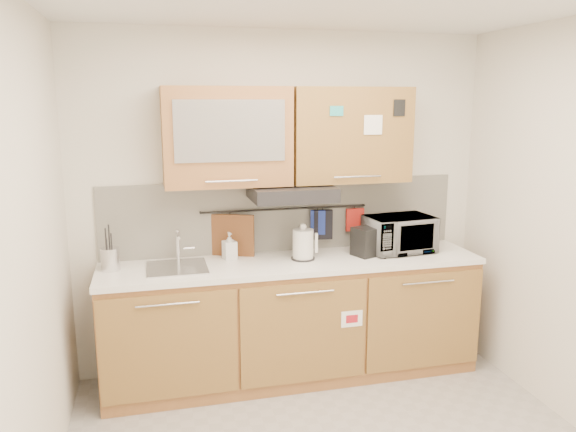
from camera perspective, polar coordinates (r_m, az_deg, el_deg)
wall_back at (r=4.37m, az=-0.44°, el=1.35°), size 3.20×0.00×3.20m
wall_left at (r=2.86m, az=-25.47°, el=-5.44°), size 0.00×3.00×3.00m
base_cabinet at (r=4.34m, az=0.55°, el=-11.06°), size 2.80×0.64×0.88m
countertop at (r=4.17m, az=0.57°, el=-4.80°), size 2.82×0.62×0.04m
backsplash at (r=4.38m, az=-0.40°, el=0.04°), size 2.80×0.02×0.56m
upper_cabinets at (r=4.14m, az=0.07°, el=8.17°), size 1.82×0.37×0.70m
range_hood at (r=4.11m, az=0.38°, el=2.39°), size 0.60×0.46×0.10m
sink at (r=4.06m, az=-11.20°, el=-5.13°), size 0.42×0.40×0.26m
utensil_rail at (r=4.33m, az=-0.28°, el=0.72°), size 1.30×0.02×0.02m
utensil_crock at (r=4.10m, az=-17.61°, el=-4.16°), size 0.16×0.16×0.32m
kettle at (r=4.17m, az=1.56°, el=-2.97°), size 0.20×0.18×0.27m
toaster at (r=4.35m, az=8.48°, el=-2.46°), size 0.33×0.26×0.22m
microwave at (r=4.46m, az=11.24°, el=-1.81°), size 0.54×0.40×0.28m
soap_bottle at (r=4.20m, az=-5.96°, el=-3.03°), size 0.11×0.11×0.20m
cutting_board at (r=4.29m, az=-5.83°, el=-2.78°), size 0.34×0.16×0.45m
oven_mitt at (r=4.41m, az=3.05°, el=-0.64°), size 0.12×0.06×0.19m
dark_pouch at (r=4.43m, az=3.57°, el=-0.87°), size 0.15×0.07×0.23m
pot_holder at (r=4.51m, az=6.82°, el=-0.37°), size 0.15×0.02×0.18m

